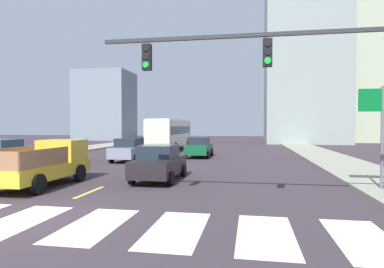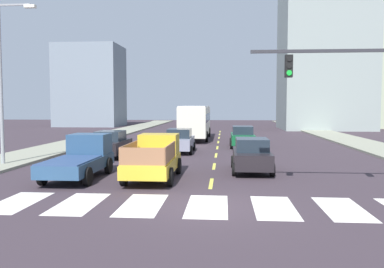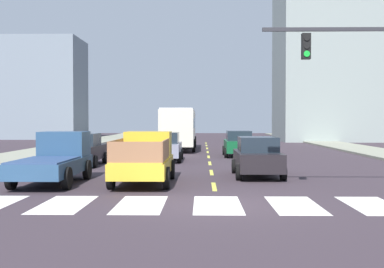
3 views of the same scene
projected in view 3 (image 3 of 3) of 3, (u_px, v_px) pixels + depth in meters
name	position (u px, v px, depth m)	size (l,w,h in m)	color
ground_plane	(217.00, 205.00, 14.53)	(160.00, 160.00, 0.00)	#372D34
sidewalk_left	(17.00, 157.00, 32.76)	(3.89, 110.00, 0.15)	gray
crosswalk_stripe_2	(64.00, 204.00, 14.62)	(1.37, 3.22, 0.01)	silver
crosswalk_stripe_3	(141.00, 205.00, 14.57)	(1.37, 3.22, 0.01)	silver
crosswalk_stripe_4	(217.00, 205.00, 14.53)	(1.37, 3.22, 0.01)	silver
crosswalk_stripe_5	(295.00, 205.00, 14.49)	(1.37, 3.22, 0.01)	silver
crosswalk_stripe_6	(373.00, 205.00, 14.44)	(1.37, 3.22, 0.01)	silver
lane_dash_0	(214.00, 187.00, 18.53)	(0.16, 2.40, 0.01)	#D4D149
lane_dash_1	(211.00, 172.00, 23.53)	(0.16, 2.40, 0.01)	#D4D149
lane_dash_2	(210.00, 163.00, 28.52)	(0.16, 2.40, 0.01)	#D4D149
lane_dash_3	(209.00, 157.00, 33.52)	(0.16, 2.40, 0.01)	#D4D149
lane_dash_4	(208.00, 152.00, 38.52)	(0.16, 2.40, 0.01)	#D4D149
lane_dash_5	(207.00, 148.00, 43.51)	(0.16, 2.40, 0.01)	#D4D149
lane_dash_6	(207.00, 145.00, 48.51)	(0.16, 2.40, 0.01)	#D4D149
lane_dash_7	(206.00, 143.00, 53.51)	(0.16, 2.40, 0.01)	#D4D149
pickup_stakebed	(145.00, 158.00, 19.76)	(2.18, 5.20, 1.96)	gold
pickup_dark	(56.00, 159.00, 19.74)	(2.18, 5.20, 1.96)	navy
city_bus	(179.00, 126.00, 41.33)	(2.72, 10.80, 3.32)	beige
sedan_near_right	(165.00, 147.00, 29.96)	(2.02, 4.40, 1.72)	gray
sedan_far	(239.00, 144.00, 33.90)	(2.02, 4.40, 1.72)	#11542C
sedan_mid	(83.00, 149.00, 27.11)	(2.02, 4.40, 1.72)	black
sedan_near_left	(257.00, 157.00, 21.75)	(2.02, 4.40, 1.72)	black
block_mid_left	(43.00, 89.00, 66.31)	(9.94, 8.32, 13.00)	gray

